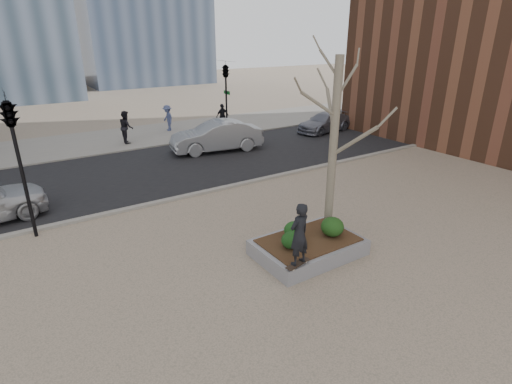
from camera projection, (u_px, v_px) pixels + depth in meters
ground at (280, 264)px, 11.12m from camera, size 120.00×120.00×0.00m
street at (155, 169)px, 18.91m from camera, size 60.00×8.00×0.02m
far_sidewalk at (115, 139)px, 24.36m from camera, size 60.00×6.00×0.02m
planter at (308, 247)px, 11.55m from camera, size 3.00×2.00×0.45m
planter_mulch at (309, 240)px, 11.46m from camera, size 2.70×1.70×0.04m
sycamore_tree at (335, 119)px, 10.98m from camera, size 2.80×2.80×6.60m
shrub_left at (291, 240)px, 10.92m from camera, size 0.55×0.55×0.47m
shrub_middle at (294, 230)px, 11.45m from camera, size 0.58×0.58×0.50m
shrub_right at (332, 227)px, 11.57m from camera, size 0.67×0.67×0.57m
skateboard at (298, 264)px, 10.21m from camera, size 0.80×0.37×0.08m
skateboarder at (299, 234)px, 9.89m from camera, size 0.66×0.48×1.66m
car_silver at (217, 136)px, 21.64m from camera, size 5.13×2.58×1.62m
car_third at (325, 122)px, 26.10m from camera, size 4.35×2.29×1.20m
pedestrian_a at (126, 127)px, 23.22m from camera, size 0.80×0.98×1.87m
pedestrian_b at (168, 118)px, 26.21m from camera, size 0.65×1.10×1.67m
pedestrian_c at (223, 116)px, 26.85m from camera, size 0.99×0.48×1.65m
traffic_light_near at (21, 169)px, 11.86m from camera, size 0.60×2.48×4.50m
traffic_light_far at (226, 98)px, 24.97m from camera, size 0.60×2.48×4.50m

